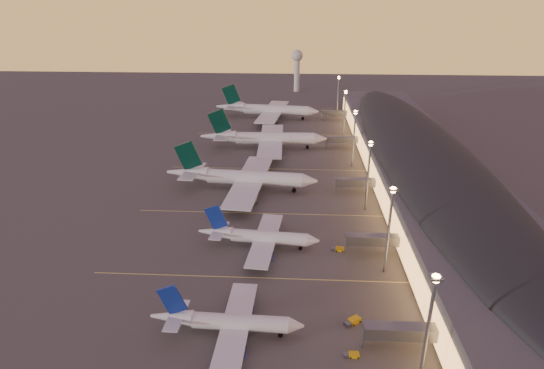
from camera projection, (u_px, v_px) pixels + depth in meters
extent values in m
plane|color=#454340|center=(256.00, 268.00, 129.13)|extent=(700.00, 700.00, 0.00)
cylinder|color=silver|center=(240.00, 322.00, 102.50)|extent=(21.84, 4.35, 3.70)
cone|color=silver|center=(296.00, 326.00, 101.50)|extent=(3.62, 3.80, 3.70)
cone|color=silver|center=(172.00, 317.00, 103.56)|extent=(9.92, 3.99, 3.70)
cube|color=silver|center=(236.00, 324.00, 102.83)|extent=(7.24, 31.34, 0.41)
cylinder|color=navy|center=(243.00, 310.00, 109.56)|extent=(4.99, 2.92, 2.78)
cylinder|color=navy|center=(234.00, 351.00, 96.95)|extent=(4.99, 2.92, 2.78)
cube|color=navy|center=(172.00, 300.00, 101.68)|extent=(6.79, 0.76, 8.03)
cube|color=silver|center=(177.00, 315.00, 103.25)|extent=(3.84, 11.32, 0.26)
cylinder|color=black|center=(281.00, 334.00, 102.77)|extent=(0.30, 0.30, 1.46)
cylinder|color=black|center=(281.00, 335.00, 102.85)|extent=(1.06, 0.68, 1.04)
cylinder|color=black|center=(235.00, 324.00, 106.01)|extent=(0.30, 0.30, 1.46)
cylinder|color=black|center=(235.00, 324.00, 106.09)|extent=(1.06, 0.68, 1.04)
cylinder|color=black|center=(231.00, 339.00, 101.24)|extent=(0.30, 0.30, 1.46)
cylinder|color=black|center=(231.00, 340.00, 101.32)|extent=(1.06, 0.68, 1.04)
cylinder|color=silver|center=(269.00, 237.00, 138.18)|extent=(23.40, 6.03, 3.94)
cone|color=silver|center=(313.00, 241.00, 136.36)|extent=(4.08, 4.26, 3.94)
cone|color=silver|center=(215.00, 232.00, 140.26)|extent=(10.77, 4.88, 3.94)
cube|color=silver|center=(265.00, 239.00, 138.59)|extent=(9.72, 33.65, 0.43)
cylinder|color=navy|center=(271.00, 232.00, 145.67)|extent=(5.47, 3.42, 2.95)
cylinder|color=navy|center=(264.00, 255.00, 132.34)|extent=(5.47, 3.42, 2.95)
cube|color=navy|center=(216.00, 217.00, 138.22)|extent=(7.24, 1.25, 8.55)
cube|color=silver|center=(219.00, 231.00, 139.86)|extent=(4.81, 12.23, 0.28)
cylinder|color=black|center=(301.00, 248.00, 137.92)|extent=(0.34, 0.34, 1.56)
cylinder|color=black|center=(300.00, 248.00, 138.01)|extent=(1.16, 0.79, 1.10)
cylinder|color=black|center=(264.00, 240.00, 142.01)|extent=(0.34, 0.34, 1.56)
cylinder|color=black|center=(264.00, 241.00, 142.09)|extent=(1.16, 0.79, 1.10)
cylinder|color=black|center=(261.00, 249.00, 136.97)|extent=(0.34, 0.34, 1.56)
cylinder|color=black|center=(261.00, 250.00, 137.05)|extent=(1.16, 0.79, 1.10)
cylinder|color=silver|center=(254.00, 178.00, 178.91)|extent=(37.89, 8.83, 5.68)
cone|color=silver|center=(310.00, 181.00, 176.10)|extent=(6.51, 6.17, 5.68)
cone|color=silver|center=(188.00, 173.00, 182.14)|extent=(17.38, 7.09, 5.68)
cube|color=silver|center=(250.00, 180.00, 179.52)|extent=(15.50, 55.61, 0.62)
cylinder|color=#595B60|center=(258.00, 174.00, 191.14)|extent=(8.81, 4.96, 4.26)
cylinder|color=#595B60|center=(247.00, 197.00, 169.06)|extent=(8.81, 4.96, 4.26)
cube|color=black|center=(188.00, 156.00, 179.22)|extent=(11.23, 1.80, 12.60)
cube|color=silver|center=(192.00, 171.00, 181.55)|extent=(7.70, 20.20, 0.40)
cylinder|color=black|center=(294.00, 189.00, 178.40)|extent=(0.49, 0.49, 2.27)
cylinder|color=black|center=(294.00, 190.00, 178.53)|extent=(1.67, 1.12, 1.59)
cylinder|color=black|center=(249.00, 183.00, 184.46)|extent=(0.49, 0.49, 2.27)
cylinder|color=black|center=(249.00, 184.00, 184.59)|extent=(1.67, 1.12, 1.59)
cylinder|color=black|center=(245.00, 191.00, 177.19)|extent=(0.49, 0.49, 2.27)
cylinder|color=black|center=(245.00, 192.00, 177.32)|extent=(1.67, 1.12, 1.59)
cylinder|color=silver|center=(275.00, 138.00, 228.00)|extent=(39.37, 6.81, 5.93)
cone|color=silver|center=(320.00, 139.00, 227.31)|extent=(6.46, 6.08, 5.93)
cone|color=silver|center=(218.00, 136.00, 228.59)|extent=(17.85, 6.33, 5.93)
cube|color=silver|center=(271.00, 140.00, 228.46)|extent=(12.68, 57.61, 0.65)
cylinder|color=#595B60|center=(274.00, 137.00, 240.84)|extent=(8.96, 4.65, 4.45)
cylinder|color=#595B60|center=(273.00, 152.00, 217.55)|extent=(8.96, 4.65, 4.45)
cube|color=black|center=(219.00, 121.00, 225.61)|extent=(11.72, 1.15, 13.17)
cube|color=silver|center=(223.00, 135.00, 228.18)|extent=(6.79, 20.79, 0.42)
cylinder|color=black|center=(307.00, 146.00, 229.10)|extent=(0.49, 0.49, 2.37)
cylinder|color=black|center=(307.00, 147.00, 229.24)|extent=(1.68, 1.08, 1.66)
cylinder|color=black|center=(269.00, 144.00, 233.53)|extent=(0.49, 0.49, 2.37)
cylinder|color=black|center=(269.00, 144.00, 233.67)|extent=(1.68, 1.08, 1.66)
cylinder|color=black|center=(268.00, 149.00, 225.86)|extent=(0.49, 0.49, 2.37)
cylinder|color=black|center=(268.00, 149.00, 226.00)|extent=(1.68, 1.08, 1.66)
cylinder|color=silver|center=(276.00, 110.00, 283.91)|extent=(40.94, 10.89, 6.12)
cone|color=silver|center=(313.00, 111.00, 280.14)|extent=(7.21, 6.86, 6.12)
cone|color=silver|center=(230.00, 107.00, 288.32)|extent=(18.89, 8.25, 6.12)
cube|color=silver|center=(273.00, 111.00, 284.64)|extent=(18.70, 60.17, 0.67)
cylinder|color=#595B60|center=(278.00, 110.00, 297.06)|extent=(9.63, 5.65, 4.59)
cylinder|color=#595B60|center=(271.00, 120.00, 273.38)|extent=(9.63, 5.65, 4.59)
cube|color=black|center=(231.00, 94.00, 285.14)|extent=(12.10, 2.35, 13.59)
cube|color=silver|center=(234.00, 106.00, 287.62)|extent=(9.02, 21.94, 0.43)
cylinder|color=black|center=(303.00, 118.00, 282.83)|extent=(0.54, 0.54, 2.45)
cylinder|color=black|center=(303.00, 118.00, 282.97)|extent=(1.83, 1.27, 1.71)
cylinder|color=black|center=(272.00, 115.00, 289.98)|extent=(0.54, 0.54, 2.45)
cylinder|color=black|center=(272.00, 115.00, 290.12)|extent=(1.83, 1.27, 1.71)
cylinder|color=black|center=(270.00, 118.00, 282.18)|extent=(0.54, 0.54, 2.45)
cylinder|color=black|center=(270.00, 119.00, 282.32)|extent=(1.83, 1.27, 1.71)
cube|color=#49494E|center=(418.00, 165.00, 190.49)|extent=(40.00, 255.00, 12.00)
ellipsoid|color=black|center=(420.00, 151.00, 188.18)|extent=(39.00, 253.00, 10.92)
cube|color=#FAA955|center=(369.00, 166.00, 191.91)|extent=(0.40, 244.80, 8.00)
cube|color=#595B60|center=(401.00, 331.00, 98.01)|extent=(16.00, 3.20, 3.00)
cylinder|color=slate|center=(362.00, 338.00, 99.31)|extent=(0.70, 0.70, 4.40)
cube|color=#595B60|center=(373.00, 240.00, 134.88)|extent=(16.00, 3.20, 3.00)
cylinder|color=slate|center=(345.00, 246.00, 136.18)|extent=(0.70, 0.70, 4.40)
cube|color=#595B60|center=(356.00, 182.00, 176.37)|extent=(16.00, 3.20, 3.00)
cylinder|color=slate|center=(335.00, 187.00, 177.66)|extent=(0.70, 0.70, 4.40)
cube|color=#595B60|center=(343.00, 140.00, 228.91)|extent=(16.00, 3.20, 3.00)
cylinder|color=slate|center=(326.00, 144.00, 230.20)|extent=(0.70, 0.70, 4.40)
cube|color=#595B60|center=(335.00, 113.00, 280.53)|extent=(16.00, 3.20, 3.00)
cylinder|color=slate|center=(322.00, 117.00, 281.82)|extent=(0.70, 0.70, 4.40)
cylinder|color=slate|center=(427.00, 334.00, 85.62)|extent=(0.70, 0.70, 25.00)
cube|color=slate|center=(436.00, 277.00, 80.74)|extent=(2.20, 2.20, 0.50)
sphere|color=#F8AE63|center=(436.00, 278.00, 80.81)|extent=(1.80, 1.80, 1.80)
cylinder|color=slate|center=(388.00, 232.00, 122.49)|extent=(0.70, 0.70, 25.00)
cube|color=slate|center=(393.00, 189.00, 117.61)|extent=(2.20, 2.20, 0.50)
sphere|color=#F8AE63|center=(393.00, 190.00, 117.69)|extent=(1.80, 1.80, 1.80)
cylinder|color=slate|center=(368.00, 178.00, 159.36)|extent=(0.70, 0.70, 25.00)
cube|color=slate|center=(371.00, 143.00, 154.48)|extent=(2.20, 2.20, 0.50)
sphere|color=#F8AE63|center=(371.00, 144.00, 154.56)|extent=(1.80, 1.80, 1.80)
cylinder|color=slate|center=(354.00, 140.00, 200.84)|extent=(0.70, 0.70, 25.00)
cube|color=slate|center=(356.00, 112.00, 195.96)|extent=(2.20, 2.20, 0.50)
sphere|color=#F8AE63|center=(356.00, 112.00, 196.04)|extent=(1.80, 1.80, 1.80)
cylinder|color=slate|center=(344.00, 115.00, 242.32)|extent=(0.70, 0.70, 25.00)
cube|color=slate|center=(346.00, 92.00, 237.44)|extent=(2.20, 2.20, 0.50)
sphere|color=#F8AE63|center=(346.00, 92.00, 237.52)|extent=(1.80, 1.80, 1.80)
cylinder|color=slate|center=(338.00, 98.00, 283.80)|extent=(0.70, 0.70, 25.00)
cube|color=slate|center=(339.00, 77.00, 278.92)|extent=(2.20, 2.20, 0.50)
sphere|color=#F8AE63|center=(339.00, 78.00, 279.00)|extent=(1.80, 1.80, 1.80)
cylinder|color=silver|center=(297.00, 75.00, 363.29)|extent=(4.40, 4.40, 26.00)
sphere|color=silver|center=(297.00, 56.00, 357.53)|extent=(9.00, 9.00, 9.00)
cube|color=#D8C659|center=(255.00, 278.00, 124.52)|extent=(90.00, 0.36, 0.00)
cube|color=#D8C659|center=(265.00, 213.00, 161.39)|extent=(90.00, 0.36, 0.00)
cube|color=#D8C659|center=(272.00, 169.00, 202.87)|extent=(90.00, 0.36, 0.00)
cube|color=#D8C659|center=(277.00, 134.00, 253.57)|extent=(90.00, 0.36, 0.00)
cube|color=#D39C0B|center=(354.00, 355.00, 97.12)|extent=(2.23, 1.47, 0.99)
cube|color=#595B60|center=(346.00, 355.00, 97.17)|extent=(1.33, 1.24, 0.72)
cylinder|color=black|center=(357.00, 354.00, 97.86)|extent=(0.40, 0.18, 0.40)
cylinder|color=black|center=(358.00, 358.00, 96.62)|extent=(0.40, 0.18, 0.40)
cylinder|color=black|center=(350.00, 354.00, 97.86)|extent=(0.40, 0.18, 0.40)
cylinder|color=black|center=(351.00, 358.00, 96.61)|extent=(0.40, 0.18, 0.40)
cube|color=#D39C0B|center=(354.00, 320.00, 107.26)|extent=(3.21, 3.03, 1.25)
cube|color=#595B60|center=(348.00, 324.00, 106.25)|extent=(2.17, 2.15, 0.91)
cylinder|color=black|center=(355.00, 318.00, 108.59)|extent=(0.52, 0.47, 0.50)
cylinder|color=black|center=(360.00, 322.00, 107.29)|extent=(0.52, 0.47, 0.50)
cylinder|color=black|center=(349.00, 321.00, 107.52)|extent=(0.52, 0.47, 0.50)
cylinder|color=black|center=(354.00, 325.00, 106.22)|extent=(0.52, 0.47, 0.50)
cube|color=#D39C0B|center=(340.00, 249.00, 137.52)|extent=(2.60, 1.76, 1.13)
cube|color=#595B60|center=(334.00, 249.00, 137.83)|extent=(1.56, 1.46, 0.82)
cylinder|color=black|center=(343.00, 249.00, 138.22)|extent=(0.47, 0.23, 0.45)
cylinder|color=black|center=(343.00, 252.00, 136.82)|extent=(0.47, 0.23, 0.45)
cylinder|color=black|center=(337.00, 249.00, 138.48)|extent=(0.47, 0.23, 0.45)
cylinder|color=black|center=(337.00, 251.00, 137.07)|extent=(0.47, 0.23, 0.45)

